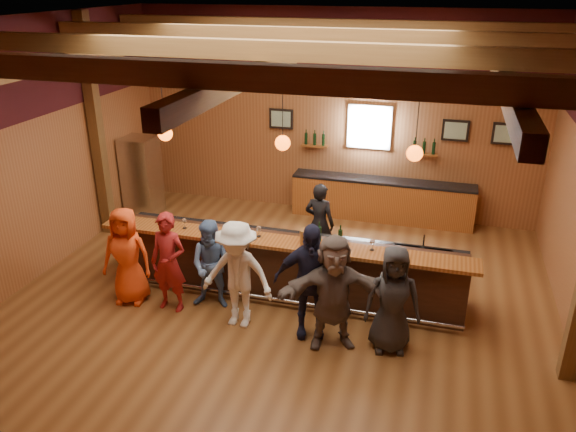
# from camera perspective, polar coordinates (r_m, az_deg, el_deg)

# --- Properties ---
(room) EXTENTS (9.04, 9.00, 4.52)m
(room) POSITION_cam_1_polar(r_m,az_deg,el_deg) (8.65, -0.45, 10.80)
(room) COLOR brown
(room) RESTS_ON ground
(bar_counter) EXTENTS (6.30, 1.07, 1.11)m
(bar_counter) POSITION_cam_1_polar(r_m,az_deg,el_deg) (9.67, -0.15, -4.87)
(bar_counter) COLOR black
(bar_counter) RESTS_ON ground
(back_bar_cabinet) EXTENTS (4.00, 0.52, 0.95)m
(back_bar_cabinet) POSITION_cam_1_polar(r_m,az_deg,el_deg) (12.69, 9.50, 1.64)
(back_bar_cabinet) COLOR brown
(back_bar_cabinet) RESTS_ON ground
(window) EXTENTS (0.95, 0.09, 0.95)m
(window) POSITION_cam_1_polar(r_m,az_deg,el_deg) (12.47, 8.27, 8.95)
(window) COLOR silver
(window) RESTS_ON room
(framed_pictures) EXTENTS (5.35, 0.05, 0.45)m
(framed_pictures) POSITION_cam_1_polar(r_m,az_deg,el_deg) (12.36, 12.29, 8.78)
(framed_pictures) COLOR black
(framed_pictures) RESTS_ON room
(wine_shelves) EXTENTS (3.00, 0.18, 0.30)m
(wine_shelves) POSITION_cam_1_polar(r_m,az_deg,el_deg) (12.51, 8.11, 6.97)
(wine_shelves) COLOR brown
(wine_shelves) RESTS_ON room
(pendant_lights) EXTENTS (4.24, 0.24, 1.37)m
(pendant_lights) POSITION_cam_1_polar(r_m,az_deg,el_deg) (8.72, -0.55, 7.48)
(pendant_lights) COLOR black
(pendant_lights) RESTS_ON room
(stainless_fridge) EXTENTS (0.70, 0.70, 1.80)m
(stainless_fridge) POSITION_cam_1_polar(r_m,az_deg,el_deg) (13.14, -14.63, 3.94)
(stainless_fridge) COLOR silver
(stainless_fridge) RESTS_ON ground
(customer_orange) EXTENTS (0.89, 0.65, 1.67)m
(customer_orange) POSITION_cam_1_polar(r_m,az_deg,el_deg) (9.61, -16.04, -3.91)
(customer_orange) COLOR #E94516
(customer_orange) RESTS_ON ground
(customer_redvest) EXTENTS (0.64, 0.44, 1.68)m
(customer_redvest) POSITION_cam_1_polar(r_m,az_deg,el_deg) (9.22, -12.03, -4.64)
(customer_redvest) COLOR maroon
(customer_redvest) RESTS_ON ground
(customer_denim) EXTENTS (0.81, 0.67, 1.53)m
(customer_denim) POSITION_cam_1_polar(r_m,az_deg,el_deg) (9.19, -7.65, -4.94)
(customer_denim) COLOR #5473A8
(customer_denim) RESTS_ON ground
(customer_white) EXTENTS (1.15, 0.69, 1.75)m
(customer_white) POSITION_cam_1_polar(r_m,az_deg,el_deg) (8.63, -5.15, -5.99)
(customer_white) COLOR white
(customer_white) RESTS_ON ground
(customer_navy) EXTENTS (1.15, 0.70, 1.84)m
(customer_navy) POSITION_cam_1_polar(r_m,az_deg,el_deg) (8.36, 2.22, -6.59)
(customer_navy) COLOR #181931
(customer_navy) RESTS_ON ground
(customer_brown) EXTENTS (1.73, 1.04, 1.78)m
(customer_brown) POSITION_cam_1_polar(r_m,az_deg,el_deg) (8.16, 4.64, -7.72)
(customer_brown) COLOR #62544E
(customer_brown) RESTS_ON ground
(customer_dark) EXTENTS (0.89, 0.68, 1.65)m
(customer_dark) POSITION_cam_1_polar(r_m,az_deg,el_deg) (8.22, 10.57, -8.36)
(customer_dark) COLOR #242426
(customer_dark) RESTS_ON ground
(bartender) EXTENTS (0.64, 0.47, 1.59)m
(bartender) POSITION_cam_1_polar(r_m,az_deg,el_deg) (10.53, 3.22, -0.78)
(bartender) COLOR black
(bartender) RESTS_ON ground
(ice_bucket) EXTENTS (0.22, 0.22, 0.24)m
(ice_bucket) POSITION_cam_1_polar(r_m,az_deg,el_deg) (8.98, 1.90, -2.11)
(ice_bucket) COLOR brown
(ice_bucket) RESTS_ON bar_counter
(bottle_a) EXTENTS (0.07, 0.07, 0.34)m
(bottle_a) POSITION_cam_1_polar(r_m,az_deg,el_deg) (9.06, 3.17, -1.82)
(bottle_a) COLOR black
(bottle_a) RESTS_ON bar_counter
(bottle_b) EXTENTS (0.07, 0.07, 0.32)m
(bottle_b) POSITION_cam_1_polar(r_m,az_deg,el_deg) (9.01, 5.33, -2.10)
(bottle_b) COLOR black
(bottle_b) RESTS_ON bar_counter
(glass_a) EXTENTS (0.07, 0.07, 0.17)m
(glass_a) POSITION_cam_1_polar(r_m,az_deg,el_deg) (10.11, -15.79, -0.04)
(glass_a) COLOR silver
(glass_a) RESTS_ON bar_counter
(glass_b) EXTENTS (0.08, 0.08, 0.19)m
(glass_b) POSITION_cam_1_polar(r_m,az_deg,el_deg) (9.77, -12.50, -0.45)
(glass_b) COLOR silver
(glass_b) RESTS_ON bar_counter
(glass_c) EXTENTS (0.08, 0.08, 0.19)m
(glass_c) POSITION_cam_1_polar(r_m,az_deg,el_deg) (9.67, -10.50, -0.52)
(glass_c) COLOR silver
(glass_c) RESTS_ON bar_counter
(glass_d) EXTENTS (0.08, 0.08, 0.18)m
(glass_d) POSITION_cam_1_polar(r_m,az_deg,el_deg) (9.34, -5.72, -1.16)
(glass_d) COLOR silver
(glass_d) RESTS_ON bar_counter
(glass_e) EXTENTS (0.08, 0.08, 0.19)m
(glass_e) POSITION_cam_1_polar(r_m,az_deg,el_deg) (9.22, -2.99, -1.33)
(glass_e) COLOR silver
(glass_e) RESTS_ON bar_counter
(glass_f) EXTENTS (0.08, 0.08, 0.18)m
(glass_f) POSITION_cam_1_polar(r_m,az_deg,el_deg) (8.81, 5.27, -2.69)
(glass_f) COLOR silver
(glass_f) RESTS_ON bar_counter
(glass_g) EXTENTS (0.09, 0.09, 0.19)m
(glass_g) POSITION_cam_1_polar(r_m,az_deg,el_deg) (8.85, 8.58, -2.66)
(glass_g) COLOR silver
(glass_g) RESTS_ON bar_counter
(glass_h) EXTENTS (0.09, 0.09, 0.20)m
(glass_h) POSITION_cam_1_polar(r_m,az_deg,el_deg) (8.68, 11.48, -3.40)
(glass_h) COLOR silver
(glass_h) RESTS_ON bar_counter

